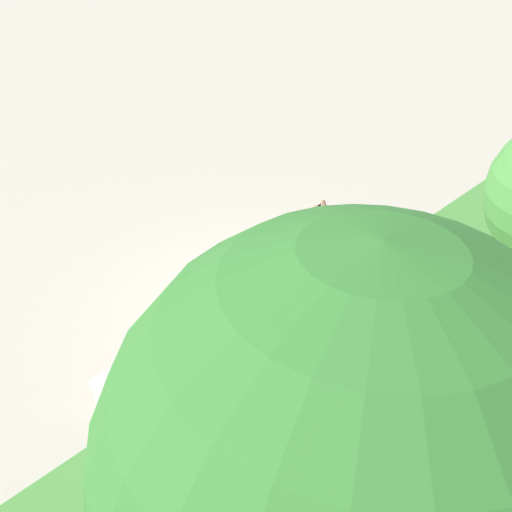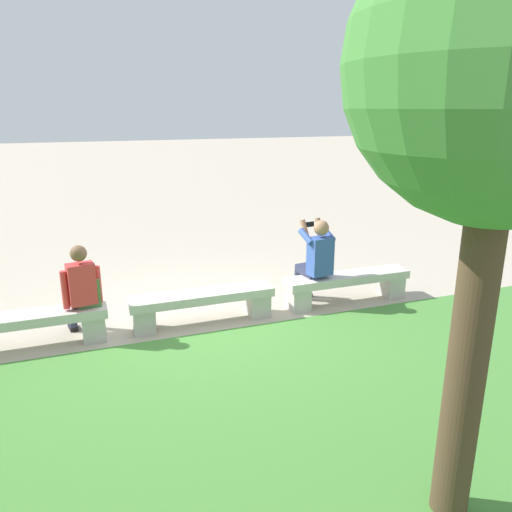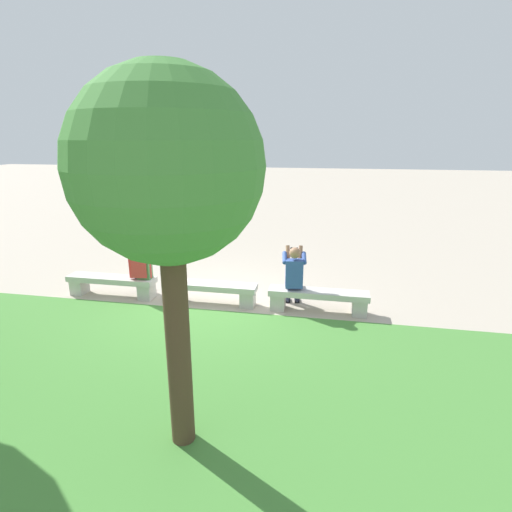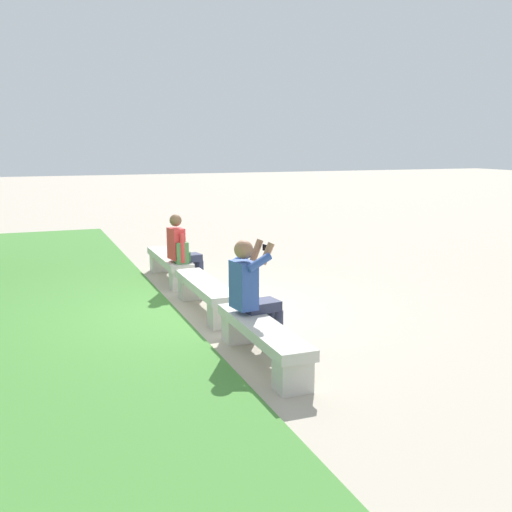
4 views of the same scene
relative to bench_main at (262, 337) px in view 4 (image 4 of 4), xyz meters
name	(u,v)px [view 4 (image 4 of 4)]	position (x,y,z in m)	size (l,w,h in m)	color
ground_plane	(205,312)	(2.24, 0.00, -0.30)	(80.00, 80.00, 0.00)	#B2A593
bench_main	(262,337)	(0.00, 0.00, 0.00)	(1.97, 0.40, 0.45)	beige
bench_near	(205,292)	(2.24, 0.00, 0.00)	(1.97, 0.40, 0.45)	beige
bench_mid	(169,263)	(4.47, 0.00, 0.00)	(1.97, 0.40, 0.45)	beige
person_photographer	(253,288)	(0.50, -0.08, 0.44)	(0.51, 0.76, 1.32)	black
person_distant	(182,249)	(3.78, -0.07, 0.37)	(0.47, 0.71, 1.26)	black
backpack	(181,253)	(3.68, -0.03, 0.32)	(0.28, 0.24, 0.43)	#4C7F47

